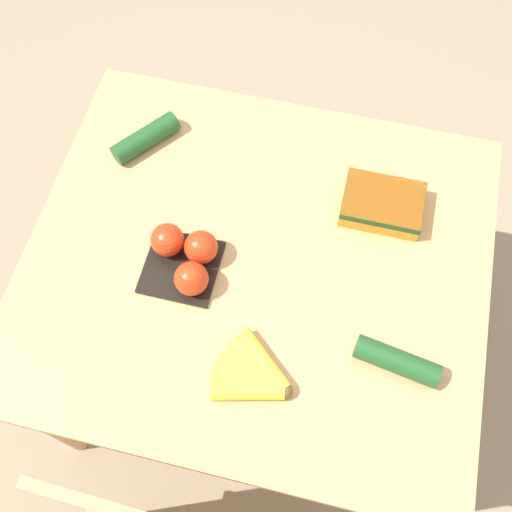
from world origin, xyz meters
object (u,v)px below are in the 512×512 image
object	(u,v)px
carrot_bag	(382,203)
banana_bunch	(254,375)
tomato_pack	(186,257)
cucumber_near	(146,138)
cucumber_far	(397,361)

from	to	relation	value
carrot_bag	banana_bunch	bearing A→B (deg)	66.87
tomato_pack	cucumber_near	xyz separation A→B (m)	(0.20, -0.31, -0.02)
banana_bunch	tomato_pack	distance (m)	0.32
banana_bunch	carrot_bag	size ratio (longest dim) A/B	0.91
banana_bunch	cucumber_far	xyz separation A→B (m)	(-0.30, -0.10, 0.01)
banana_bunch	cucumber_near	size ratio (longest dim) A/B	0.98
banana_bunch	carrot_bag	bearing A→B (deg)	-113.13
cucumber_far	carrot_bag	bearing A→B (deg)	-77.12
tomato_pack	carrot_bag	distance (m)	0.50
carrot_bag	cucumber_near	distance (m)	0.63
carrot_bag	cucumber_far	bearing A→B (deg)	102.88
banana_bunch	tomato_pack	size ratio (longest dim) A/B	1.01
banana_bunch	tomato_pack	xyz separation A→B (m)	(0.22, -0.23, 0.02)
banana_bunch	cucumber_near	xyz separation A→B (m)	(0.42, -0.54, 0.01)
cucumber_near	cucumber_far	world-z (taller)	same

